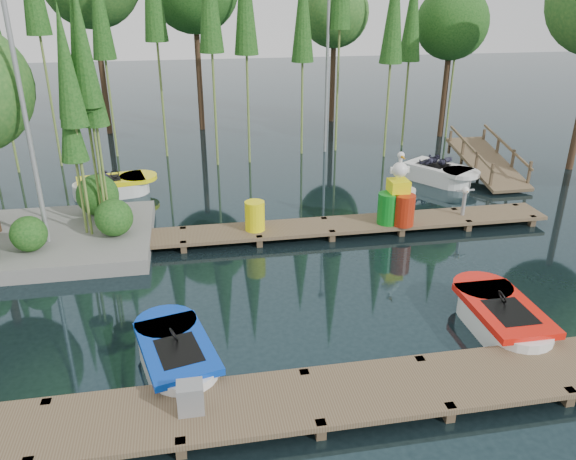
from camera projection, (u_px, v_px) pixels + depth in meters
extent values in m
plane|color=#1C2E34|center=(271.00, 282.00, 13.44)|extent=(90.00, 90.00, 0.00)
cube|color=brown|center=(312.00, 398.00, 9.28)|extent=(18.00, 1.50, 0.10)
cube|color=#4F3E2B|center=(49.00, 413.00, 9.23)|extent=(0.16, 0.16, 0.50)
cube|color=#4F3E2B|center=(181.00, 453.00, 8.44)|extent=(0.16, 0.16, 0.50)
cube|color=#4F3E2B|center=(181.00, 398.00, 9.58)|extent=(0.16, 0.16, 0.50)
cube|color=#4F3E2B|center=(320.00, 435.00, 8.79)|extent=(0.16, 0.16, 0.50)
cube|color=#4F3E2B|center=(304.00, 383.00, 9.93)|extent=(0.16, 0.16, 0.50)
cube|color=#4F3E2B|center=(449.00, 417.00, 9.15)|extent=(0.16, 0.16, 0.50)
cube|color=#4F3E2B|center=(419.00, 370.00, 10.28)|extent=(0.16, 0.16, 0.50)
cube|color=#4F3E2B|center=(568.00, 402.00, 9.50)|extent=(0.16, 0.16, 0.50)
cube|color=#4F3E2B|center=(526.00, 357.00, 10.63)|extent=(0.16, 0.16, 0.50)
cube|color=brown|center=(293.00, 228.00, 15.76)|extent=(15.00, 1.20, 0.10)
cube|color=#4F3E2B|center=(22.00, 263.00, 14.25)|extent=(0.16, 0.16, 0.50)
cube|color=#4F3E2B|center=(31.00, 247.00, 15.12)|extent=(0.16, 0.16, 0.50)
cube|color=#4F3E2B|center=(105.00, 256.00, 14.58)|extent=(0.16, 0.16, 0.50)
cube|color=#4F3E2B|center=(109.00, 241.00, 15.45)|extent=(0.16, 0.16, 0.50)
cube|color=#4F3E2B|center=(184.00, 250.00, 14.91)|extent=(0.16, 0.16, 0.50)
cube|color=#4F3E2B|center=(184.00, 236.00, 15.78)|extent=(0.16, 0.16, 0.50)
cube|color=#4F3E2B|center=(259.00, 245.00, 15.24)|extent=(0.16, 0.16, 0.50)
cube|color=#4F3E2B|center=(255.00, 231.00, 16.11)|extent=(0.16, 0.16, 0.50)
cube|color=#4F3E2B|center=(332.00, 239.00, 15.57)|extent=(0.16, 0.16, 0.50)
cube|color=#4F3E2B|center=(324.00, 226.00, 16.44)|extent=(0.16, 0.16, 0.50)
cube|color=#4F3E2B|center=(401.00, 234.00, 15.90)|extent=(0.16, 0.16, 0.50)
cube|color=#4F3E2B|center=(390.00, 221.00, 16.77)|extent=(0.16, 0.16, 0.50)
cube|color=#4F3E2B|center=(468.00, 229.00, 16.23)|extent=(0.16, 0.16, 0.50)
cube|color=#4F3E2B|center=(453.00, 217.00, 17.10)|extent=(0.16, 0.16, 0.50)
cube|color=#4F3E2B|center=(532.00, 224.00, 16.56)|extent=(0.16, 0.16, 0.50)
cube|color=#4F3E2B|center=(514.00, 212.00, 17.43)|extent=(0.16, 0.16, 0.50)
cube|color=slate|center=(34.00, 242.00, 15.10)|extent=(6.20, 4.20, 0.42)
sphere|color=#275B1D|center=(29.00, 234.00, 13.96)|extent=(0.90, 0.90, 0.90)
sphere|color=#275B1D|center=(98.00, 195.00, 16.12)|extent=(1.20, 1.20, 1.20)
sphere|color=#275B1D|center=(114.00, 218.00, 14.81)|extent=(1.00, 1.00, 1.00)
cylinder|color=olive|center=(90.00, 132.00, 14.77)|extent=(0.07, 0.07, 5.93)
cone|color=#275B1D|center=(78.00, 50.00, 13.94)|extent=(0.70, 0.70, 2.97)
cylinder|color=olive|center=(77.00, 139.00, 14.63)|extent=(0.07, 0.07, 5.66)
cone|color=#275B1D|center=(65.00, 61.00, 13.84)|extent=(0.70, 0.70, 2.83)
cylinder|color=olive|center=(99.00, 145.00, 14.97)|extent=(0.07, 0.07, 5.22)
cone|color=#275B1D|center=(90.00, 75.00, 14.24)|extent=(0.70, 0.70, 2.61)
cylinder|color=olive|center=(79.00, 148.00, 14.12)|extent=(0.07, 0.07, 5.53)
cone|color=#275B1D|center=(67.00, 69.00, 13.34)|extent=(0.70, 0.70, 2.76)
cylinder|color=olive|center=(78.00, 175.00, 14.51)|extent=(0.07, 0.07, 4.01)
cone|color=#275B1D|center=(70.00, 122.00, 13.95)|extent=(0.70, 0.70, 2.01)
cylinder|color=olive|center=(94.00, 130.00, 14.66)|extent=(0.07, 0.07, 6.11)
cone|color=#275B1D|center=(82.00, 44.00, 13.80)|extent=(0.70, 0.70, 3.05)
cylinder|color=#3F2A1B|center=(446.00, 82.00, 25.47)|extent=(0.26, 0.26, 5.02)
sphere|color=#275B1D|center=(452.00, 23.00, 24.47)|extent=(3.16, 3.16, 3.16)
cylinder|color=#3F2A1B|center=(333.00, 69.00, 28.38)|extent=(0.26, 0.26, 5.31)
sphere|color=#366B26|center=(335.00, 13.00, 27.32)|extent=(3.34, 3.34, 3.34)
cylinder|color=#3F2A1B|center=(198.00, 61.00, 26.45)|extent=(0.26, 0.26, 6.46)
cylinder|color=#3F2A1B|center=(101.00, 59.00, 25.62)|extent=(0.26, 0.26, 6.85)
cylinder|color=olive|center=(40.00, 37.00, 20.17)|extent=(0.09, 0.09, 9.66)
cylinder|color=olive|center=(106.00, 60.00, 21.81)|extent=(0.09, 0.09, 7.69)
cone|color=#275B1D|center=(98.00, 1.00, 20.95)|extent=(0.90, 0.90, 4.23)
cylinder|color=olive|center=(157.00, 43.00, 21.57)|extent=(0.09, 0.09, 8.99)
cylinder|color=olive|center=(212.00, 54.00, 20.55)|extent=(0.09, 0.09, 8.44)
cylinder|color=olive|center=(247.00, 56.00, 20.92)|extent=(0.09, 0.09, 8.22)
cylinder|color=olive|center=(302.00, 63.00, 22.25)|extent=(0.09, 0.09, 7.41)
cone|color=#275B1D|center=(303.00, 7.00, 21.42)|extent=(0.90, 0.90, 4.07)
cylinder|color=olive|center=(340.00, 30.00, 22.23)|extent=(0.09, 0.09, 9.77)
cylinder|color=olive|center=(390.00, 64.00, 21.85)|extent=(0.09, 0.09, 7.40)
cone|color=#275B1D|center=(394.00, 7.00, 21.02)|extent=(0.90, 0.90, 4.07)
cylinder|color=olive|center=(409.00, 62.00, 23.56)|extent=(0.09, 0.09, 7.14)
cone|color=#275B1D|center=(413.00, 11.00, 22.76)|extent=(0.90, 0.90, 3.93)
cylinder|color=olive|center=(456.00, 40.00, 24.58)|extent=(0.09, 0.09, 8.61)
cylinder|color=gray|center=(26.00, 123.00, 13.40)|extent=(0.12, 0.12, 7.00)
cylinder|color=gray|center=(327.00, 67.00, 22.61)|extent=(0.12, 0.12, 7.00)
cube|color=brown|center=(487.00, 163.00, 20.55)|extent=(1.50, 3.94, 0.95)
cube|color=#4F3E2B|center=(491.00, 176.00, 18.98)|extent=(0.08, 0.08, 0.90)
cube|color=#4F3E2B|center=(476.00, 164.00, 19.93)|extent=(0.08, 0.08, 0.90)
cube|color=#4F3E2B|center=(462.00, 153.00, 20.87)|extent=(0.08, 0.08, 0.90)
cube|color=#4F3E2B|center=(450.00, 142.00, 21.82)|extent=(0.08, 0.08, 0.90)
cube|color=brown|center=(471.00, 148.00, 20.20)|extent=(0.06, 3.54, 0.83)
cube|color=#4F3E2B|center=(529.00, 174.00, 19.21)|extent=(0.08, 0.08, 0.90)
cube|color=#4F3E2B|center=(512.00, 162.00, 20.15)|extent=(0.08, 0.08, 0.90)
cube|color=#4F3E2B|center=(497.00, 151.00, 21.10)|extent=(0.08, 0.08, 0.90)
cube|color=#4F3E2B|center=(483.00, 141.00, 22.05)|extent=(0.08, 0.08, 0.90)
cube|color=brown|center=(507.00, 146.00, 20.43)|extent=(0.06, 3.54, 0.83)
cube|color=white|center=(178.00, 361.00, 10.29)|extent=(1.42, 1.43, 0.54)
cylinder|color=white|center=(170.00, 344.00, 10.78)|extent=(1.42, 1.42, 0.54)
cylinder|color=white|center=(186.00, 380.00, 9.79)|extent=(1.42, 1.42, 0.54)
cube|color=#0738B9|center=(176.00, 348.00, 10.17)|extent=(1.65, 2.28, 0.14)
cylinder|color=#0738B9|center=(166.00, 323.00, 10.89)|extent=(1.45, 1.45, 0.14)
cube|color=black|center=(179.00, 351.00, 9.99)|extent=(0.94, 1.12, 0.06)
torus|color=black|center=(174.00, 334.00, 10.21)|extent=(0.21, 0.30, 0.26)
cube|color=white|center=(502.00, 322.00, 11.44)|extent=(1.25, 1.26, 0.57)
cylinder|color=white|center=(487.00, 307.00, 12.01)|extent=(1.25, 1.25, 0.57)
cylinder|color=white|center=(519.00, 340.00, 10.88)|extent=(1.25, 1.25, 0.57)
cube|color=red|center=(505.00, 309.00, 11.32)|extent=(1.28, 2.16, 0.14)
cylinder|color=red|center=(483.00, 288.00, 12.14)|extent=(1.27, 1.27, 0.14)
cube|color=black|center=(510.00, 313.00, 11.11)|extent=(0.77, 1.03, 0.06)
torus|color=black|center=(502.00, 297.00, 11.38)|extent=(0.16, 0.29, 0.27)
cube|color=white|center=(112.00, 189.00, 18.94)|extent=(1.48, 1.47, 0.57)
cylinder|color=white|center=(131.00, 187.00, 19.16)|extent=(1.47, 1.47, 0.57)
cylinder|color=white|center=(93.00, 191.00, 18.73)|extent=(1.47, 1.47, 0.57)
cube|color=#FFF30D|center=(111.00, 180.00, 18.82)|extent=(2.37, 1.68, 0.14)
cylinder|color=#FFF30D|center=(138.00, 177.00, 19.13)|extent=(1.49, 1.49, 0.14)
cube|color=black|center=(104.00, 180.00, 18.73)|extent=(1.16, 0.96, 0.06)
torus|color=black|center=(115.00, 174.00, 18.79)|extent=(0.31, 0.21, 0.27)
imported|color=#1E1E2D|center=(102.00, 173.00, 18.61)|extent=(0.51, 0.42, 1.00)
cube|color=white|center=(437.00, 176.00, 20.27)|extent=(1.76, 1.76, 0.58)
cylinder|color=white|center=(453.00, 180.00, 19.85)|extent=(1.75, 1.75, 0.58)
cylinder|color=white|center=(422.00, 172.00, 20.69)|extent=(1.75, 1.75, 0.58)
cube|color=white|center=(438.00, 167.00, 20.14)|extent=(2.29, 2.54, 0.15)
cylinder|color=white|center=(461.00, 173.00, 19.53)|extent=(1.79, 1.79, 0.15)
cube|color=black|center=(433.00, 165.00, 20.26)|extent=(1.23, 1.30, 0.06)
torus|color=black|center=(443.00, 162.00, 19.96)|extent=(0.29, 0.33, 0.28)
imported|color=#1E1E2D|center=(433.00, 159.00, 20.21)|extent=(0.50, 0.53, 0.95)
imported|color=#1E1E2D|center=(447.00, 160.00, 20.23)|extent=(0.38, 0.41, 0.72)
cube|color=gray|center=(190.00, 398.00, 8.84)|extent=(0.41, 0.35, 0.51)
cylinder|color=#FFF30D|center=(255.00, 216.00, 15.40)|extent=(0.55, 0.55, 0.82)
cylinder|color=#0D7C1C|center=(388.00, 208.00, 15.82)|extent=(0.59, 0.59, 0.89)
cylinder|color=silver|center=(404.00, 203.00, 16.19)|extent=(0.59, 0.59, 0.89)
cylinder|color=#AF230C|center=(404.00, 210.00, 15.71)|extent=(0.59, 0.59, 0.89)
cube|color=#FFF30D|center=(398.00, 186.00, 15.71)|extent=(0.54, 0.54, 0.35)
sphere|color=white|center=(400.00, 170.00, 15.52)|extent=(0.44, 0.44, 0.44)
cylinder|color=white|center=(401.00, 161.00, 15.42)|extent=(0.10, 0.10, 0.30)
sphere|color=white|center=(401.00, 155.00, 15.36)|extent=(0.20, 0.20, 0.20)
cone|color=orange|center=(404.00, 158.00, 15.19)|extent=(0.10, 0.30, 0.10)
cube|color=white|center=(400.00, 170.00, 15.52)|extent=(0.54, 0.06, 0.18)
cylinder|color=gray|center=(464.00, 204.00, 16.44)|extent=(0.11, 0.11, 0.66)
sphere|color=white|center=(466.00, 190.00, 16.26)|extent=(0.22, 0.22, 0.22)
cube|color=gray|center=(466.00, 190.00, 16.26)|extent=(0.55, 0.04, 0.04)
cone|color=orange|center=(468.00, 192.00, 16.15)|extent=(0.04, 0.11, 0.04)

